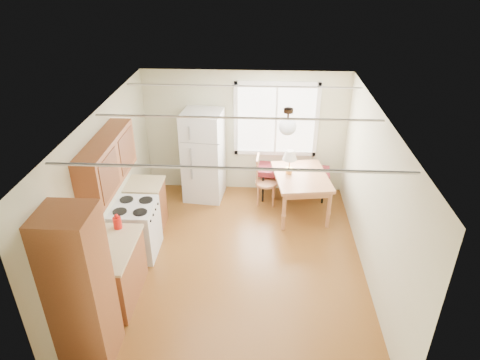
# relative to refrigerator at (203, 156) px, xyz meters

# --- Properties ---
(room_shell) EXTENTS (4.60, 5.60, 2.62)m
(room_shell) POSITION_rel_refrigerator_xyz_m (0.81, -2.12, 0.35)
(room_shell) COLOR #5A3212
(room_shell) RESTS_ON ground
(kitchen_run) EXTENTS (0.65, 3.40, 2.20)m
(kitchen_run) POSITION_rel_refrigerator_xyz_m (-0.91, -2.75, -0.06)
(kitchen_run) COLOR brown
(kitchen_run) RESTS_ON ground
(window_unit) EXTENTS (1.64, 0.05, 1.51)m
(window_unit) POSITION_rel_refrigerator_xyz_m (1.41, 0.35, 0.65)
(window_unit) COLOR white
(window_unit) RESTS_ON room_shell
(pendant_light) EXTENTS (0.26, 0.26, 0.40)m
(pendant_light) POSITION_rel_refrigerator_xyz_m (1.51, -1.72, 1.33)
(pendant_light) COLOR black
(pendant_light) RESTS_ON room_shell
(refrigerator) EXTENTS (0.81, 0.81, 1.80)m
(refrigerator) POSITION_rel_refrigerator_xyz_m (0.00, 0.00, 0.00)
(refrigerator) COLOR silver
(refrigerator) RESTS_ON ground
(bench) EXTENTS (1.46, 0.68, 0.65)m
(bench) POSITION_rel_refrigerator_xyz_m (1.78, 0.02, -0.32)
(bench) COLOR maroon
(bench) RESTS_ON ground
(dining_table) EXTENTS (1.12, 1.39, 0.79)m
(dining_table) POSITION_rel_refrigerator_xyz_m (1.89, -0.52, -0.21)
(dining_table) COLOR #A86940
(dining_table) RESTS_ON ground
(chair) EXTENTS (0.44, 0.44, 0.99)m
(chair) POSITION_rel_refrigerator_xyz_m (1.16, -0.21, -0.33)
(chair) COLOR #A86940
(chair) RESTS_ON ground
(table_lamp) EXTENTS (0.27, 0.27, 0.46)m
(table_lamp) POSITION_rel_refrigerator_xyz_m (1.66, -0.44, 0.23)
(table_lamp) COLOR gold
(table_lamp) RESTS_ON dining_table
(coffee_maker) EXTENTS (0.21, 0.24, 0.32)m
(coffee_maker) POSITION_rel_refrigerator_xyz_m (-0.91, -3.44, 0.12)
(coffee_maker) COLOR black
(coffee_maker) RESTS_ON kitchen_run
(kettle) EXTENTS (0.12, 0.12, 0.24)m
(kettle) POSITION_rel_refrigerator_xyz_m (-0.92, -2.52, 0.10)
(kettle) COLOR red
(kettle) RESTS_ON kitchen_run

